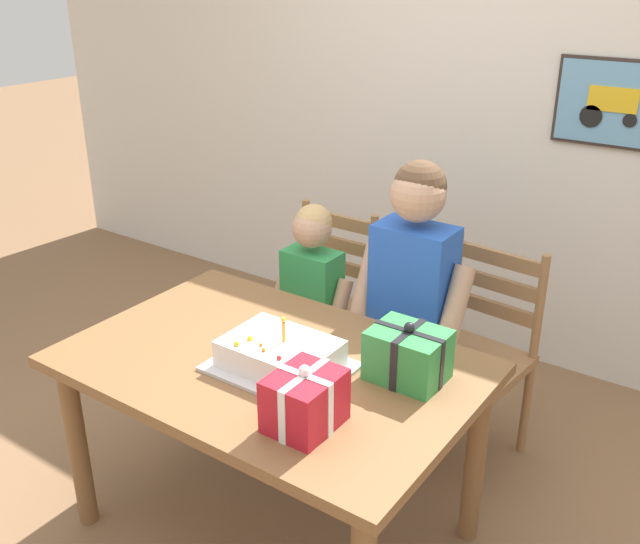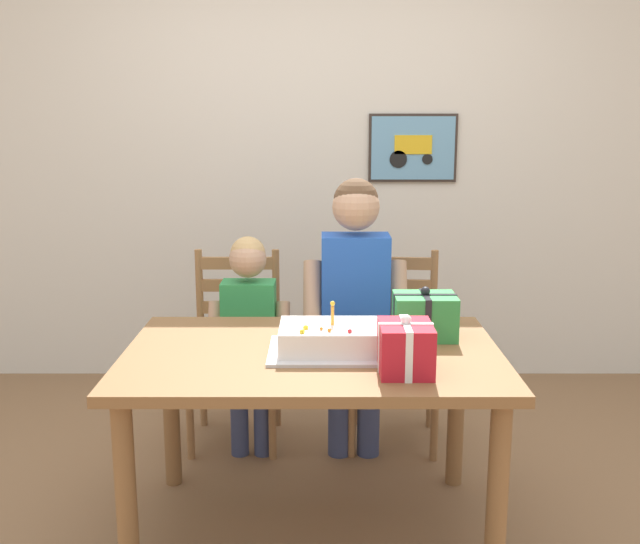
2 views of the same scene
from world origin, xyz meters
name	(u,v)px [view 1 (image 1 of 2)]	position (x,y,z in m)	size (l,w,h in m)	color
ground_plane	(276,526)	(0.00, 0.00, 0.00)	(20.00, 20.00, 0.00)	#846042
back_wall	(496,106)	(0.00, 1.80, 1.30)	(6.40, 0.11, 2.60)	silver
dining_table	(271,384)	(0.00, 0.00, 0.63)	(1.38, 0.91, 0.73)	brown
birthday_cake	(280,356)	(0.06, -0.02, 0.77)	(0.44, 0.34, 0.19)	silver
gift_box_red_large	(408,355)	(0.43, 0.16, 0.81)	(0.24, 0.19, 0.20)	#2D8E42
gift_box_beside_cake	(305,401)	(0.31, -0.23, 0.81)	(0.18, 0.22, 0.20)	red
chair_left	(321,308)	(-0.38, 0.84, 0.47)	(0.42, 0.42, 0.92)	#996B42
chair_right	(474,356)	(0.39, 0.84, 0.47)	(0.46, 0.46, 0.92)	#996B42
child_older	(413,289)	(0.19, 0.65, 0.79)	(0.47, 0.26, 1.30)	#38426B
child_younger	(312,295)	(-0.30, 0.65, 0.63)	(0.37, 0.21, 1.04)	#38426B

